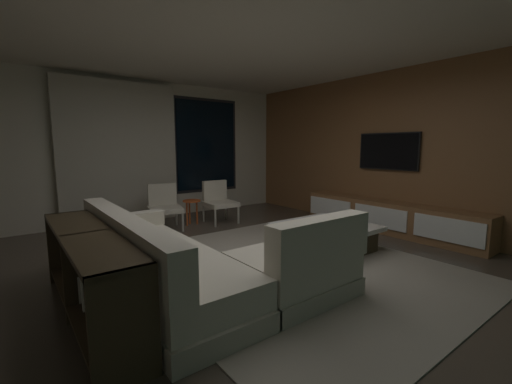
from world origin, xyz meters
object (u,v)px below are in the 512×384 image
(book_stack_on_coffee_table, at_px, (343,223))
(mounted_tv, at_px, (388,151))
(sectional_couch, at_px, (196,265))
(accent_chair_by_curtain, at_px, (164,204))
(coffee_table, at_px, (325,237))
(side_stool, at_px, (192,205))
(media_console, at_px, (389,218))
(accent_chair_near_window, at_px, (218,199))
(console_table_behind_couch, at_px, (89,270))

(book_stack_on_coffee_table, bearing_deg, mounted_tv, 11.80)
(sectional_couch, distance_m, book_stack_on_coffee_table, 2.24)
(sectional_couch, height_order, accent_chair_by_curtain, sectional_couch)
(coffee_table, height_order, book_stack_on_coffee_table, book_stack_on_coffee_table)
(book_stack_on_coffee_table, distance_m, mounted_tv, 1.87)
(side_stool, bearing_deg, book_stack_on_coffee_table, -69.66)
(sectional_couch, xyz_separation_m, media_console, (3.63, 0.13, -0.04))
(sectional_couch, relative_size, mounted_tv, 2.32)
(media_console, xyz_separation_m, mounted_tv, (0.18, 0.20, 1.10))
(mounted_tv, bearing_deg, accent_chair_near_window, 132.45)
(sectional_couch, distance_m, mounted_tv, 3.97)
(accent_chair_by_curtain, relative_size, console_table_behind_couch, 0.37)
(sectional_couch, bearing_deg, book_stack_on_coffee_table, -0.12)
(media_console, height_order, console_table_behind_couch, console_table_behind_couch)
(accent_chair_near_window, height_order, mounted_tv, mounted_tv)
(accent_chair_by_curtain, xyz_separation_m, side_stool, (0.51, -0.03, -0.06))
(book_stack_on_coffee_table, distance_m, media_console, 1.41)
(accent_chair_by_curtain, xyz_separation_m, media_console, (2.88, -2.54, -0.18))
(accent_chair_by_curtain, bearing_deg, sectional_couch, -105.81)
(console_table_behind_couch, bearing_deg, media_console, -0.05)
(side_stool, bearing_deg, media_console, -46.62)
(console_table_behind_couch, bearing_deg, sectional_couch, -8.13)
(accent_chair_near_window, relative_size, side_stool, 1.70)
(media_console, bearing_deg, console_table_behind_couch, 179.95)
(sectional_couch, xyz_separation_m, accent_chair_near_window, (1.78, 2.55, 0.14))
(sectional_couch, distance_m, media_console, 3.64)
(accent_chair_near_window, relative_size, mounted_tv, 0.72)
(sectional_couch, height_order, console_table_behind_couch, sectional_couch)
(sectional_couch, xyz_separation_m, console_table_behind_couch, (-0.91, 0.13, 0.13))
(sectional_couch, distance_m, accent_chair_by_curtain, 2.77)
(book_stack_on_coffee_table, xyz_separation_m, media_console, (1.39, 0.13, -0.14))
(coffee_table, bearing_deg, console_table_behind_couch, -179.56)
(coffee_table, height_order, accent_chair_by_curtain, accent_chair_by_curtain)
(console_table_behind_couch, bearing_deg, book_stack_on_coffee_table, -2.45)
(console_table_behind_couch, bearing_deg, accent_chair_by_curtain, 56.67)
(book_stack_on_coffee_table, bearing_deg, side_stool, 110.34)
(sectional_couch, relative_size, console_table_behind_couch, 1.19)
(coffee_table, relative_size, accent_chair_near_window, 1.49)
(side_stool, bearing_deg, console_table_behind_couch, -130.97)
(book_stack_on_coffee_table, xyz_separation_m, console_table_behind_couch, (-3.15, 0.14, 0.02))
(coffee_table, distance_m, accent_chair_by_curtain, 2.85)
(accent_chair_near_window, distance_m, mounted_tv, 3.15)
(accent_chair_near_window, bearing_deg, side_stool, 170.30)
(book_stack_on_coffee_table, relative_size, side_stool, 0.66)
(mounted_tv, relative_size, console_table_behind_couch, 0.51)
(coffee_table, xyz_separation_m, media_console, (1.57, -0.03, 0.06))
(sectional_couch, xyz_separation_m, book_stack_on_coffee_table, (2.24, -0.00, 0.11))
(accent_chair_by_curtain, bearing_deg, coffee_table, -62.42)
(media_console, xyz_separation_m, console_table_behind_couch, (-4.55, 0.00, 0.16))
(coffee_table, xyz_separation_m, accent_chair_near_window, (-0.29, 2.39, 0.25))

